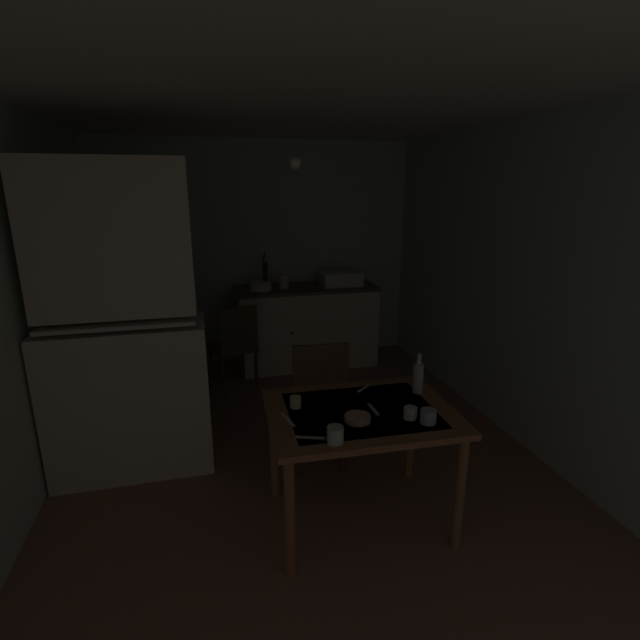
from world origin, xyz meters
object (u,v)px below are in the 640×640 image
at_px(sink_basin, 340,278).
at_px(hand_pump, 265,273).
at_px(serving_bowl_wide, 357,418).
at_px(glass_bottle, 418,377).
at_px(teacup_mint, 410,413).
at_px(mixing_bowl_counter, 260,286).
at_px(chair_by_counter, 235,345).
at_px(dining_table, 360,425).
at_px(hutch_cabinet, 123,335).
at_px(chair_far_side, 318,402).

distance_m(sink_basin, hand_pump, 0.84).
height_order(hand_pump, serving_bowl_wide, hand_pump).
bearing_deg(sink_basin, glass_bottle, -95.58).
bearing_deg(teacup_mint, sink_basin, 81.26).
height_order(mixing_bowl_counter, teacup_mint, mixing_bowl_counter).
relative_size(chair_by_counter, glass_bottle, 3.47).
xyz_separation_m(hand_pump, mixing_bowl_counter, (-0.07, -0.10, -0.13)).
xyz_separation_m(dining_table, chair_by_counter, (-0.57, 2.08, -0.16)).
distance_m(hand_pump, teacup_mint, 2.91).
height_order(mixing_bowl_counter, chair_by_counter, mixing_bowl_counter).
xyz_separation_m(mixing_bowl_counter, chair_by_counter, (-0.33, -0.52, -0.47)).
relative_size(hutch_cabinet, teacup_mint, 28.59).
height_order(mixing_bowl_counter, dining_table, mixing_bowl_counter).
bearing_deg(glass_bottle, hutch_cabinet, 156.24).
xyz_separation_m(mixing_bowl_counter, serving_bowl_wide, (0.18, -2.72, -0.19)).
distance_m(hutch_cabinet, hand_pump, 2.14).
bearing_deg(sink_basin, chair_far_side, -110.63).
xyz_separation_m(mixing_bowl_counter, teacup_mint, (0.47, -2.77, -0.18)).
distance_m(mixing_bowl_counter, glass_bottle, 2.55).
bearing_deg(sink_basin, chair_by_counter, -155.20).
bearing_deg(sink_basin, hutch_cabinet, -139.82).
height_order(hand_pump, chair_far_side, hand_pump).
bearing_deg(chair_by_counter, chair_far_side, -72.06).
height_order(dining_table, teacup_mint, teacup_mint).
bearing_deg(dining_table, sink_basin, 75.95).
height_order(hand_pump, mixing_bowl_counter, hand_pump).
height_order(sink_basin, mixing_bowl_counter, sink_basin).
height_order(dining_table, chair_by_counter, chair_by_counter).
bearing_deg(hand_pump, chair_by_counter, -123.02).
distance_m(mixing_bowl_counter, teacup_mint, 2.81).
bearing_deg(chair_by_counter, glass_bottle, -62.96).
relative_size(hutch_cabinet, dining_table, 1.97).
relative_size(chair_far_side, serving_bowl_wide, 6.71).
xyz_separation_m(hutch_cabinet, sink_basin, (2.04, 1.72, -0.02)).
bearing_deg(chair_far_side, glass_bottle, -42.95).
distance_m(hutch_cabinet, chair_far_side, 1.40).
relative_size(chair_by_counter, serving_bowl_wide, 6.16).
relative_size(teacup_mint, glass_bottle, 0.29).
bearing_deg(hand_pump, glass_bottle, -77.01).
relative_size(hutch_cabinet, sink_basin, 4.87).
xyz_separation_m(sink_basin, mixing_bowl_counter, (-0.91, -0.05, -0.04)).
height_order(chair_by_counter, serving_bowl_wide, chair_by_counter).
distance_m(hutch_cabinet, glass_bottle, 1.97).
bearing_deg(serving_bowl_wide, chair_by_counter, 103.06).
relative_size(mixing_bowl_counter, dining_table, 0.22).
relative_size(hutch_cabinet, serving_bowl_wide, 14.87).
bearing_deg(teacup_mint, glass_bottle, 58.33).
height_order(hand_pump, glass_bottle, hand_pump).
relative_size(hutch_cabinet, glass_bottle, 8.38).
bearing_deg(chair_by_counter, hutch_cabinet, -124.91).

